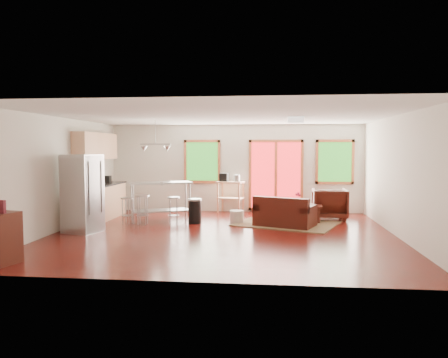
# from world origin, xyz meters

# --- Properties ---
(floor) EXTENTS (7.50, 7.00, 0.02)m
(floor) POSITION_xyz_m (0.00, 0.00, -0.01)
(floor) COLOR #380A07
(floor) RESTS_ON ground
(ceiling) EXTENTS (7.50, 7.00, 0.02)m
(ceiling) POSITION_xyz_m (0.00, 0.00, 2.61)
(ceiling) COLOR silver
(ceiling) RESTS_ON ground
(back_wall) EXTENTS (7.50, 0.02, 2.60)m
(back_wall) POSITION_xyz_m (0.00, 3.51, 1.30)
(back_wall) COLOR beige
(back_wall) RESTS_ON ground
(left_wall) EXTENTS (0.02, 7.00, 2.60)m
(left_wall) POSITION_xyz_m (-3.76, 0.00, 1.30)
(left_wall) COLOR beige
(left_wall) RESTS_ON ground
(right_wall) EXTENTS (0.02, 7.00, 2.60)m
(right_wall) POSITION_xyz_m (3.76, 0.00, 1.30)
(right_wall) COLOR beige
(right_wall) RESTS_ON ground
(front_wall) EXTENTS (7.50, 0.02, 2.60)m
(front_wall) POSITION_xyz_m (0.00, -3.51, 1.30)
(front_wall) COLOR beige
(front_wall) RESTS_ON ground
(window_left) EXTENTS (1.10, 0.05, 1.30)m
(window_left) POSITION_xyz_m (-1.00, 3.46, 1.50)
(window_left) COLOR #1C5116
(window_left) RESTS_ON back_wall
(french_doors) EXTENTS (1.60, 0.05, 2.10)m
(french_doors) POSITION_xyz_m (1.20, 3.46, 1.10)
(french_doors) COLOR #A81619
(french_doors) RESTS_ON back_wall
(window_right) EXTENTS (1.10, 0.05, 1.30)m
(window_right) POSITION_xyz_m (2.90, 3.46, 1.50)
(window_right) COLOR #1C5116
(window_right) RESTS_ON back_wall
(rug) EXTENTS (2.84, 2.53, 0.02)m
(rug) POSITION_xyz_m (1.45, 1.44, 0.01)
(rug) COLOR #48613C
(rug) RESTS_ON floor
(loveseat) EXTENTS (1.57, 1.25, 0.74)m
(loveseat) POSITION_xyz_m (1.38, 1.07, 0.29)
(loveseat) COLOR black
(loveseat) RESTS_ON floor
(coffee_table) EXTENTS (1.15, 0.73, 0.45)m
(coffee_table) POSITION_xyz_m (1.80, 1.84, 0.38)
(coffee_table) COLOR #38150E
(coffee_table) RESTS_ON floor
(armchair) EXTENTS (0.90, 0.85, 0.91)m
(armchair) POSITION_xyz_m (2.62, 2.32, 0.46)
(armchair) COLOR black
(armchair) RESTS_ON floor
(ottoman) EXTENTS (0.64, 0.64, 0.35)m
(ottoman) POSITION_xyz_m (0.96, 2.33, 0.18)
(ottoman) COLOR black
(ottoman) RESTS_ON floor
(pouf) EXTENTS (0.41, 0.41, 0.31)m
(pouf) POSITION_xyz_m (0.20, 1.50, 0.16)
(pouf) COLOR beige
(pouf) RESTS_ON floor
(vase) EXTENTS (0.20, 0.21, 0.35)m
(vase) POSITION_xyz_m (1.77, 2.04, 0.53)
(vase) COLOR silver
(vase) RESTS_ON coffee_table
(book) EXTENTS (0.20, 0.06, 0.27)m
(book) POSITION_xyz_m (1.96, 1.72, 0.53)
(book) COLOR maroon
(book) RESTS_ON coffee_table
(cabinets) EXTENTS (0.64, 2.24, 2.30)m
(cabinets) POSITION_xyz_m (-3.49, 1.70, 0.93)
(cabinets) COLOR tan
(cabinets) RESTS_ON floor
(refrigerator) EXTENTS (0.86, 0.84, 1.76)m
(refrigerator) POSITION_xyz_m (-3.16, -0.10, 0.88)
(refrigerator) COLOR #B7BABC
(refrigerator) RESTS_ON floor
(island) EXTENTS (1.73, 1.22, 1.02)m
(island) POSITION_xyz_m (-1.81, 1.62, 0.70)
(island) COLOR #B7BABC
(island) RESTS_ON floor
(cup) EXTENTS (0.14, 0.12, 0.12)m
(cup) POSITION_xyz_m (-1.71, 1.37, 1.01)
(cup) COLOR silver
(cup) RESTS_ON island
(bar_stool_a) EXTENTS (0.36, 0.36, 0.66)m
(bar_stool_a) POSITION_xyz_m (-2.54, 1.09, 0.49)
(bar_stool_a) COLOR #B7BABC
(bar_stool_a) RESTS_ON floor
(bar_stool_b) EXTENTS (0.36, 0.36, 0.74)m
(bar_stool_b) POSITION_xyz_m (-2.12, 1.02, 0.55)
(bar_stool_b) COLOR #B7BABC
(bar_stool_b) RESTS_ON floor
(bar_stool_c) EXTENTS (0.37, 0.37, 0.68)m
(bar_stool_c) POSITION_xyz_m (-1.38, 1.22, 0.50)
(bar_stool_c) COLOR #B7BABC
(bar_stool_c) RESTS_ON floor
(trash_can) EXTENTS (0.35, 0.35, 0.63)m
(trash_can) POSITION_xyz_m (-0.85, 1.31, 0.32)
(trash_can) COLOR black
(trash_can) RESTS_ON floor
(kitchen_cart) EXTENTS (0.86, 0.66, 1.17)m
(kitchen_cart) POSITION_xyz_m (-0.14, 3.22, 0.80)
(kitchen_cart) COLOR tan
(kitchen_cart) RESTS_ON floor
(ceiling_flush) EXTENTS (0.35, 0.35, 0.12)m
(ceiling_flush) POSITION_xyz_m (1.60, 0.60, 2.53)
(ceiling_flush) COLOR white
(ceiling_flush) RESTS_ON ceiling
(pendant_light) EXTENTS (0.80, 0.18, 0.79)m
(pendant_light) POSITION_xyz_m (-1.90, 1.50, 1.90)
(pendant_light) COLOR gray
(pendant_light) RESTS_ON ceiling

